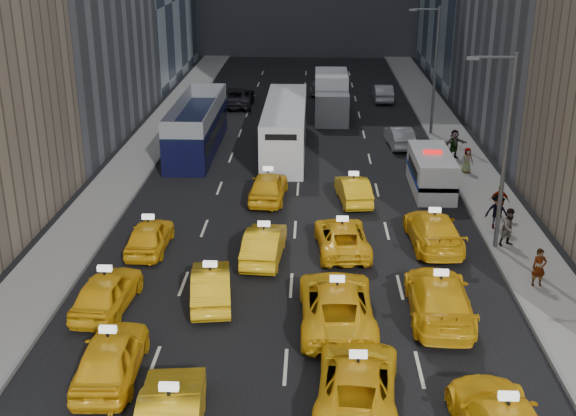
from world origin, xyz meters
name	(u,v)px	position (x,y,z in m)	size (l,w,h in m)	color
ground	(283,403)	(0.00, 0.00, 0.00)	(160.00, 160.00, 0.00)	black
sidewalk_west	(136,160)	(-10.50, 25.00, 0.07)	(3.00, 90.00, 0.15)	gray
sidewalk_east	(466,163)	(10.50, 25.00, 0.07)	(3.00, 90.00, 0.15)	gray
curb_west	(158,160)	(-9.05, 25.00, 0.09)	(0.15, 90.00, 0.18)	slate
curb_east	(443,163)	(9.05, 25.00, 0.09)	(0.15, 90.00, 0.18)	slate
streetlight_near	(503,147)	(9.18, 12.00, 4.92)	(2.15, 0.22, 9.00)	#595B60
streetlight_far	(434,67)	(9.18, 32.00, 4.92)	(2.15, 0.22, 9.00)	#595B60
taxi_4	(111,357)	(-5.67, 1.17, 0.80)	(1.88, 4.68, 1.59)	yellow
taxi_6	(357,381)	(2.29, 0.18, 0.74)	(2.45, 5.32, 1.48)	yellow
taxi_8	(107,291)	(-7.05, 5.76, 0.76)	(1.79, 4.46, 1.52)	yellow
taxi_9	(211,285)	(-3.12, 6.51, 0.71)	(1.50, 4.30, 1.42)	yellow
taxi_10	(337,304)	(1.78, 4.98, 0.81)	(2.70, 5.86, 1.63)	yellow
taxi_11	(439,297)	(5.67, 5.62, 0.82)	(2.29, 5.64, 1.64)	yellow
taxi_12	(149,236)	(-6.60, 11.32, 0.72)	(1.69, 4.21, 1.43)	yellow
taxi_13	(264,244)	(-1.29, 10.55, 0.74)	(1.57, 4.49, 1.48)	yellow
taxi_14	(342,237)	(2.21, 11.57, 0.68)	(2.26, 4.90, 1.36)	yellow
taxi_15	(433,230)	(6.47, 12.33, 0.78)	(2.18, 5.35, 1.55)	yellow
taxi_16	(268,186)	(-1.57, 18.17, 0.79)	(1.86, 4.62, 1.58)	yellow
taxi_17	(353,190)	(3.04, 18.03, 0.70)	(1.48, 4.24, 1.40)	yellow
nypd_van	(431,172)	(7.50, 20.04, 1.06)	(2.69, 5.68, 2.35)	silver
double_decker	(197,126)	(-6.89, 27.55, 1.65)	(3.59, 11.66, 3.34)	black
city_bus	(285,128)	(-1.02, 27.59, 1.61)	(3.01, 12.68, 3.26)	silver
box_truck	(331,96)	(2.22, 37.16, 1.66)	(2.92, 7.51, 3.38)	white
misc_car_0	(400,137)	(6.72, 28.96, 0.70)	(1.48, 4.25, 1.40)	#9B9EA2
misc_car_1	(237,97)	(-5.55, 40.65, 0.77)	(2.57, 5.57, 1.55)	black
misc_car_2	(323,85)	(1.65, 46.12, 0.74)	(2.09, 5.13, 1.49)	slate
misc_car_3	(278,93)	(-2.26, 42.97, 0.67)	(1.59, 3.96, 1.35)	black
misc_car_4	(383,93)	(6.81, 43.11, 0.72)	(1.53, 4.40, 1.45)	#96989D
pedestrian_0	(539,268)	(10.09, 8.06, 0.96)	(0.59, 0.39, 1.62)	gray
pedestrian_1	(510,227)	(9.91, 12.12, 1.05)	(0.88, 0.48, 1.81)	gray
pedestrian_2	(497,212)	(9.81, 14.17, 1.03)	(1.13, 0.47, 1.75)	gray
pedestrian_3	(499,201)	(10.30, 15.76, 0.99)	(0.98, 0.45, 1.68)	gray
pedestrian_4	(467,160)	(10.09, 22.98, 0.91)	(0.75, 0.41, 1.53)	gray
pedestrian_5	(454,144)	(9.81, 25.84, 1.09)	(1.74, 0.50, 1.87)	gray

